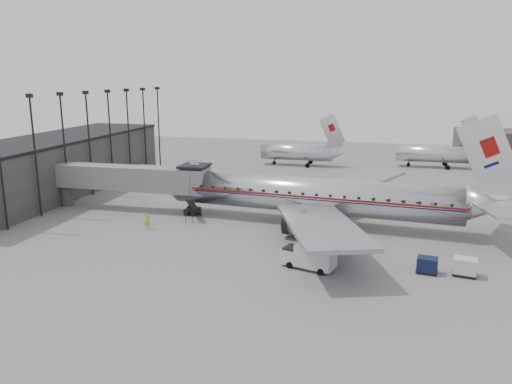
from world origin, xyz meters
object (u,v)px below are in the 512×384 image
Objects in this scene: service_van at (309,256)px; baggage_cart_navy at (427,265)px; ramp_worker at (147,221)px; airliner at (318,196)px; baggage_cart_white at (465,266)px.

service_van is 2.60× the size of baggage_cart_navy.
baggage_cart_navy is 30.96m from ramp_worker.
airliner is 18.70× the size of baggage_cart_white.
ramp_worker is at bearing -154.92° from airliner.
airliner is at bearing 140.24° from baggage_cart_navy.
baggage_cart_white is (14.70, -12.77, -2.58)m from airliner.
service_van is 21.24m from ramp_worker.
baggage_cart_white is (13.72, 1.61, -0.37)m from service_van.
airliner is 21.11× the size of baggage_cart_navy.
airliner reaches higher than ramp_worker.
baggage_cart_white is at bearing -35.71° from airliner.
baggage_cart_navy is at bearing -38.72° from ramp_worker.
ramp_worker is at bearing 177.18° from baggage_cart_navy.
airliner is 8.11× the size of service_van.
ramp_worker is at bearing 176.69° from service_van.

